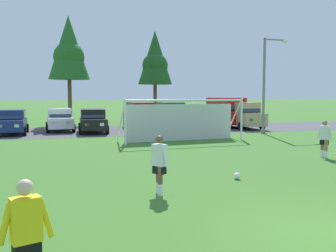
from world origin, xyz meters
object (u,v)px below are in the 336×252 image
(parked_car_slot_left, at_px, (12,122))
(parked_car_slot_end, at_px, (243,115))
(street_lamp, at_px, (266,84))
(parked_car_slot_center, at_px, (93,121))
(soccer_ball, at_px, (237,176))
(parked_car_slot_far_right, at_px, (226,111))
(parked_car_slot_center_right, at_px, (141,115))
(parked_car_slot_center_left, at_px, (60,120))
(player_defender_far, at_px, (159,165))
(referee, at_px, (26,240))
(player_striker_near, at_px, (324,139))
(soccer_goal, at_px, (182,119))
(parked_car_slot_right, at_px, (171,115))

(parked_car_slot_left, relative_size, parked_car_slot_end, 0.92)
(parked_car_slot_left, xyz_separation_m, street_lamp, (17.38, -4.39, 2.63))
(parked_car_slot_center, bearing_deg, parked_car_slot_left, 176.12)
(soccer_ball, xyz_separation_m, parked_car_slot_center, (-3.16, 16.83, 0.77))
(parked_car_slot_far_right, relative_size, street_lamp, 0.72)
(parked_car_slot_center_right, height_order, street_lamp, street_lamp)
(parked_car_slot_left, height_order, parked_car_slot_center_left, same)
(parked_car_slot_far_right, height_order, parked_car_slot_end, parked_car_slot_far_right)
(parked_car_slot_center_left, distance_m, street_lamp, 15.55)
(player_defender_far, distance_m, parked_car_slot_center, 17.92)
(referee, xyz_separation_m, parked_car_slot_center_left, (0.52, 24.50, 0.05))
(player_striker_near, height_order, parked_car_slot_end, parked_car_slot_end)
(parked_car_slot_left, bearing_deg, player_striker_near, -45.24)
(soccer_ball, height_order, parked_car_slot_left, parked_car_slot_left)
(referee, relative_size, street_lamp, 0.24)
(soccer_goal, distance_m, parked_car_slot_far_right, 10.89)
(parked_car_slot_end, bearing_deg, parked_car_slot_left, 179.45)
(referee, distance_m, parked_car_slot_center_left, 24.50)
(parked_car_slot_center_left, height_order, street_lamp, street_lamp)
(soccer_goal, distance_m, player_defender_far, 12.27)
(parked_car_slot_right, bearing_deg, soccer_ball, -100.20)
(parked_car_slot_left, xyz_separation_m, parked_car_slot_right, (12.10, 1.67, 0.24))
(player_defender_far, height_order, parked_car_slot_right, parked_car_slot_right)
(parked_car_slot_center_right, xyz_separation_m, parked_car_slot_end, (8.17, -2.08, 0.00))
(player_defender_far, height_order, parked_car_slot_center_right, parked_car_slot_center_right)
(parked_car_slot_center, bearing_deg, parked_car_slot_center_right, 29.34)
(parked_car_slot_right, bearing_deg, soccer_goal, -102.42)
(player_striker_near, bearing_deg, soccer_ball, -153.54)
(soccer_goal, distance_m, parked_car_slot_left, 12.32)
(parked_car_slot_center_left, distance_m, parked_car_slot_right, 8.87)
(soccer_goal, xyz_separation_m, player_striker_near, (4.07, -7.57, -0.47))
(soccer_ball, bearing_deg, parked_car_slot_center_right, 87.29)
(parked_car_slot_right, relative_size, street_lamp, 0.70)
(soccer_goal, relative_size, parked_car_slot_center_right, 1.60)
(parked_car_slot_center, bearing_deg, parked_car_slot_end, 0.96)
(parked_car_slot_left, height_order, street_lamp, street_lamp)
(soccer_goal, bearing_deg, soccer_ball, -98.35)
(parked_car_slot_left, distance_m, street_lamp, 18.11)
(parked_car_slot_left, distance_m, parked_car_slot_far_right, 17.18)
(parked_car_slot_center, bearing_deg, parked_car_slot_far_right, 9.68)
(soccer_ball, distance_m, soccer_goal, 10.53)
(parked_car_slot_center, xyz_separation_m, parked_car_slot_right, (6.55, 2.05, 0.24))
(referee, bearing_deg, parked_car_slot_right, 69.15)
(referee, xyz_separation_m, parked_car_slot_center_right, (6.90, 24.89, 0.29))
(parked_car_slot_center_left, relative_size, parked_car_slot_center_right, 0.91)
(referee, distance_m, parked_car_slot_end, 27.33)
(parked_car_slot_left, bearing_deg, parked_car_slot_right, 7.87)
(referee, height_order, parked_car_slot_center_left, parked_car_slot_center_left)
(soccer_goal, xyz_separation_m, parked_car_slot_right, (1.88, 8.53, -0.18))
(parked_car_slot_center_right, bearing_deg, player_striker_near, -73.98)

